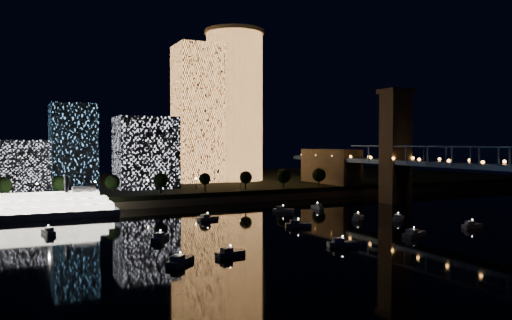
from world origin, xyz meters
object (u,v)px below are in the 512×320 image
at_px(tower_rectangular, 197,114).
at_px(riverboat, 42,207).
at_px(truss_bridge, 485,171).
at_px(tower_cylindrical, 235,106).

relative_size(tower_rectangular, riverboat, 1.46).
xyz_separation_m(tower_rectangular, truss_bridge, (59.76, -137.47, -26.21)).
xyz_separation_m(tower_cylindrical, riverboat, (-105.59, -73.20, -43.81)).
bearing_deg(riverboat, tower_cylindrical, 34.73).
xyz_separation_m(tower_cylindrical, tower_rectangular, (-22.76, -0.95, -5.29)).
relative_size(tower_rectangular, truss_bridge, 0.28).
relative_size(tower_cylindrical, tower_rectangular, 1.14).
bearing_deg(tower_rectangular, tower_cylindrical, 2.40).
xyz_separation_m(tower_rectangular, riverboat, (-82.83, -72.25, -38.53)).
bearing_deg(tower_cylindrical, riverboat, -145.27).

